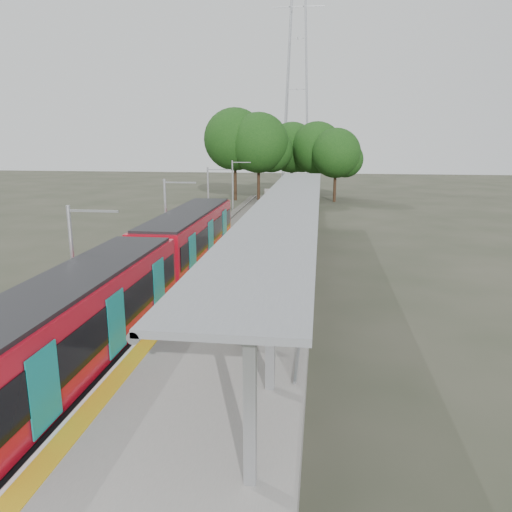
{
  "coord_description": "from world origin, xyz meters",
  "views": [
    {
      "loc": [
        3.27,
        -10.85,
        7.98
      ],
      "look_at": [
        0.24,
        12.48,
        2.3
      ],
      "focal_mm": 35.0,
      "sensor_mm": 36.0,
      "label": 1
    }
  ],
  "objects_px": {
    "info_pillar_near": "(236,318)",
    "litter_bin": "(284,299)",
    "bench_near": "(297,285)",
    "train": "(149,268)",
    "bench_mid": "(297,268)",
    "info_pillar_far": "(297,251)",
    "bench_far": "(306,227)"
  },
  "relations": [
    {
      "from": "train",
      "to": "info_pillar_far",
      "type": "xyz_separation_m",
      "value": [
        6.54,
        5.92,
        -0.37
      ]
    },
    {
      "from": "train",
      "to": "bench_near",
      "type": "distance_m",
      "value": 6.87
    },
    {
      "from": "litter_bin",
      "to": "bench_mid",
      "type": "bearing_deg",
      "value": 86.36
    },
    {
      "from": "train",
      "to": "info_pillar_near",
      "type": "bearing_deg",
      "value": -47.38
    },
    {
      "from": "bench_mid",
      "to": "bench_far",
      "type": "distance_m",
      "value": 11.1
    },
    {
      "from": "train",
      "to": "bench_far",
      "type": "bearing_deg",
      "value": 64.13
    },
    {
      "from": "bench_near",
      "to": "info_pillar_near",
      "type": "bearing_deg",
      "value": -126.89
    },
    {
      "from": "bench_mid",
      "to": "bench_near",
      "type": "bearing_deg",
      "value": -105.04
    },
    {
      "from": "litter_bin",
      "to": "train",
      "type": "bearing_deg",
      "value": 164.35
    },
    {
      "from": "bench_near",
      "to": "train",
      "type": "bearing_deg",
      "value": 160.61
    },
    {
      "from": "bench_far",
      "to": "info_pillar_far",
      "type": "relative_size",
      "value": 1.08
    },
    {
      "from": "bench_mid",
      "to": "info_pillar_far",
      "type": "xyz_separation_m",
      "value": [
        -0.16,
        3.04,
        0.18
      ]
    },
    {
      "from": "info_pillar_near",
      "to": "bench_far",
      "type": "bearing_deg",
      "value": 74.12
    },
    {
      "from": "bench_near",
      "to": "info_pillar_near",
      "type": "distance_m",
      "value": 5.53
    },
    {
      "from": "info_pillar_far",
      "to": "bench_mid",
      "type": "bearing_deg",
      "value": -107.23
    },
    {
      "from": "train",
      "to": "litter_bin",
      "type": "distance_m",
      "value": 6.68
    },
    {
      "from": "train",
      "to": "bench_mid",
      "type": "relative_size",
      "value": 18.8
    },
    {
      "from": "train",
      "to": "info_pillar_near",
      "type": "xyz_separation_m",
      "value": [
        5.01,
        -5.44,
        -0.18
      ]
    },
    {
      "from": "bench_far",
      "to": "train",
      "type": "bearing_deg",
      "value": -118.52
    },
    {
      "from": "info_pillar_near",
      "to": "litter_bin",
      "type": "height_order",
      "value": "info_pillar_near"
    },
    {
      "from": "info_pillar_near",
      "to": "litter_bin",
      "type": "xyz_separation_m",
      "value": [
        1.4,
        3.65,
        -0.47
      ]
    },
    {
      "from": "bench_mid",
      "to": "info_pillar_near",
      "type": "xyz_separation_m",
      "value": [
        -1.7,
        -8.32,
        0.36
      ]
    },
    {
      "from": "train",
      "to": "bench_far",
      "type": "relative_size",
      "value": 16.24
    },
    {
      "from": "train",
      "to": "bench_near",
      "type": "bearing_deg",
      "value": -2.0
    },
    {
      "from": "train",
      "to": "bench_mid",
      "type": "distance_m",
      "value": 7.32
    },
    {
      "from": "bench_far",
      "to": "info_pillar_near",
      "type": "distance_m",
      "value": 19.51
    },
    {
      "from": "train",
      "to": "bench_mid",
      "type": "bearing_deg",
      "value": 23.27
    },
    {
      "from": "bench_mid",
      "to": "info_pillar_far",
      "type": "height_order",
      "value": "info_pillar_far"
    },
    {
      "from": "train",
      "to": "litter_bin",
      "type": "xyz_separation_m",
      "value": [
        6.41,
        -1.79,
        -0.65
      ]
    },
    {
      "from": "train",
      "to": "bench_far",
      "type": "xyz_separation_m",
      "value": [
        6.78,
        13.98,
        -0.45
      ]
    },
    {
      "from": "litter_bin",
      "to": "bench_far",
      "type": "bearing_deg",
      "value": 88.64
    },
    {
      "from": "info_pillar_near",
      "to": "info_pillar_far",
      "type": "height_order",
      "value": "info_pillar_near"
    }
  ]
}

